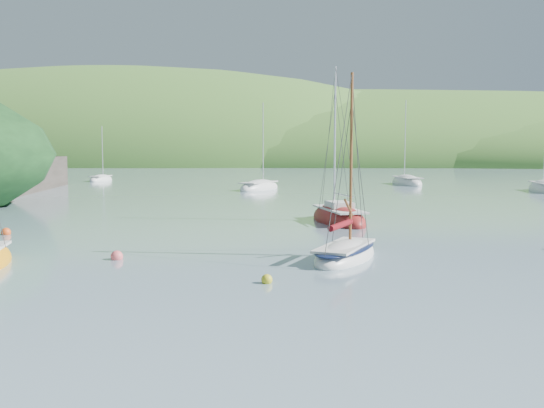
# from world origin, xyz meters

# --- Properties ---
(ground) EXTENTS (700.00, 700.00, 0.00)m
(ground) POSITION_xyz_m (0.00, 0.00, 0.00)
(ground) COLOR slate
(ground) RESTS_ON ground
(shoreline_hills) EXTENTS (690.00, 135.00, 56.00)m
(shoreline_hills) POSITION_xyz_m (-9.66, 172.42, 0.00)
(shoreline_hills) COLOR #306024
(shoreline_hills) RESTS_ON ground
(daysailer_white) EXTENTS (3.64, 5.65, 8.16)m
(daysailer_white) POSITION_xyz_m (5.12, 4.26, 0.20)
(daysailer_white) COLOR silver
(daysailer_white) RESTS_ON ground
(sloop_red) EXTENTS (4.35, 7.37, 10.31)m
(sloop_red) POSITION_xyz_m (5.22, 16.61, 0.20)
(sloop_red) COLOR maroon
(sloop_red) RESTS_ON ground
(distant_sloop_a) EXTENTS (5.10, 7.61, 10.26)m
(distant_sloop_a) POSITION_xyz_m (-2.45, 44.82, 0.18)
(distant_sloop_a) COLOR silver
(distant_sloop_a) RESTS_ON ground
(distant_sloop_b) EXTENTS (4.13, 8.33, 11.37)m
(distant_sloop_b) POSITION_xyz_m (14.81, 55.47, 0.19)
(distant_sloop_b) COLOR silver
(distant_sloop_b) RESTS_ON ground
(distant_sloop_c) EXTENTS (2.42, 5.85, 8.17)m
(distant_sloop_c) POSITION_xyz_m (-25.92, 60.64, 0.15)
(distant_sloop_c) COLOR silver
(distant_sloop_c) RESTS_ON ground
(mooring_buoys) EXTENTS (27.33, 10.74, 0.50)m
(mooring_buoys) POSITION_xyz_m (-1.49, 5.72, 0.12)
(mooring_buoys) COLOR gold
(mooring_buoys) RESTS_ON ground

